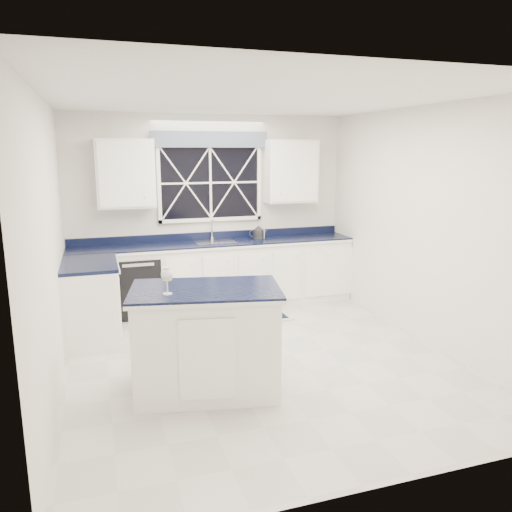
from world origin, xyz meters
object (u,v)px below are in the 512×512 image
object	(u,v)px
faucet	(212,229)
kettle	(258,232)
island	(206,340)
wine_glass	(167,276)
soap_bottle	(261,231)
dishwasher	(137,285)

from	to	relation	value
faucet	kettle	xyz separation A→B (m)	(0.67, -0.10, -0.07)
island	kettle	world-z (taller)	kettle
island	wine_glass	size ratio (longest dim) A/B	6.14
island	kettle	distance (m)	2.97
faucet	island	xyz separation A→B (m)	(-0.69, -2.69, -0.60)
wine_glass	island	bearing A→B (deg)	14.42
island	soap_bottle	size ratio (longest dim) A/B	7.34
dishwasher	wine_glass	distance (m)	2.69
kettle	faucet	bearing A→B (deg)	179.34
dishwasher	faucet	xyz separation A→B (m)	(1.10, 0.19, 0.69)
wine_glass	soap_bottle	distance (m)	3.21
soap_bottle	dishwasher	bearing A→B (deg)	-176.68
kettle	soap_bottle	world-z (taller)	soap_bottle
island	kettle	xyz separation A→B (m)	(1.35, 2.59, 0.53)
dishwasher	faucet	size ratio (longest dim) A/B	2.72
dishwasher	island	size ratio (longest dim) A/B	0.56
dishwasher	faucet	distance (m)	1.31
dishwasher	wine_glass	xyz separation A→B (m)	(0.06, -2.58, 0.75)
faucet	soap_bottle	size ratio (longest dim) A/B	1.51
dishwasher	kettle	xyz separation A→B (m)	(1.77, 0.10, 0.62)
wine_glass	soap_bottle	world-z (taller)	wine_glass
wine_glass	kettle	bearing A→B (deg)	57.59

